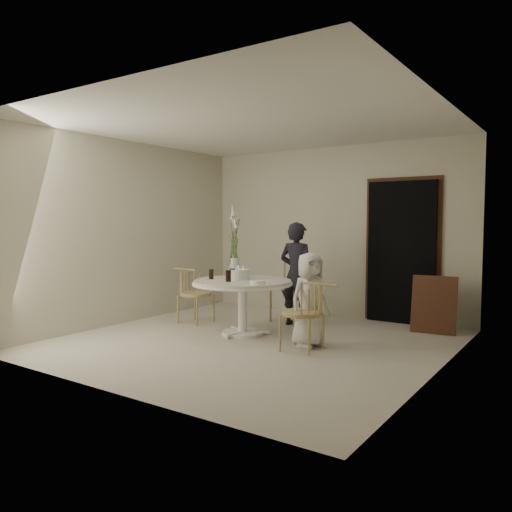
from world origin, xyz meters
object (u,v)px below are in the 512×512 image
Objects in this scene: chair_far at (298,278)px; birthday_cake at (239,274)px; table at (242,289)px; flower_vase at (234,246)px; girl at (297,274)px; chair_left at (190,287)px; boy at (310,300)px; chair_right at (311,307)px.

chair_far is 3.52× the size of birthday_cake.
flower_vase reaches higher than table.
chair_left is at bearing 25.78° from girl.
boy is at bearing -16.01° from flower_vase.
chair_far is 0.66× the size of girl.
girl reaches higher than chair_left.
flower_vase is at bearing 98.01° from boy.
chair_far is 1.59m from boy.
girl is 0.99m from flower_vase.
girl is 1.32× the size of boy.
birthday_cake is at bearing -45.24° from flower_vase.
chair_far is at bearing -62.86° from girl.
girl is at bearing -145.57° from chair_right.
boy is (2.18, -0.29, 0.05)m from chair_left.
flower_vase reaches higher than boy.
boy reaches higher than chair_left.
boy is 1.17m from birthday_cake.
flower_vase is (-1.45, 0.41, 0.58)m from boy.
girl reaches higher than chair_right.
flower_vase reaches higher than chair_right.
chair_far reaches higher than birthday_cake.
chair_left is at bearing -103.84° from chair_right.
girl is 5.30× the size of birthday_cake.
table is 1.33× the size of chair_far.
girl reaches higher than birthday_cake.
girl reaches higher than table.
chair_left is at bearing 106.49° from boy.
chair_left is 0.54× the size of girl.
chair_left is 1.09m from birthday_cake.
boy is (0.73, -0.97, -0.18)m from girl.
chair_right is 1.49m from girl.
girl is at bearing 38.14° from flower_vase.
flower_vase is (-0.54, -0.89, 0.51)m from chair_far.
flower_vase is (-0.40, 0.35, 0.54)m from table.
chair_right is 0.80× the size of flower_vase.
girl is (1.44, 0.69, 0.23)m from chair_left.
table is 1.17× the size of boy.
birthday_cake is (-0.09, 0.04, 0.18)m from table.
girl is 1.47× the size of flower_vase.
girl is at bearing 64.80° from birthday_cake.
chair_right is 1.01× the size of chair_left.
girl is at bearing -63.79° from chair_left.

